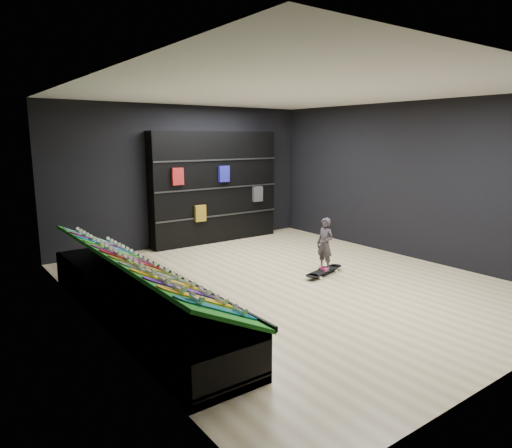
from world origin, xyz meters
TOP-DOWN VIEW (x-y plane):
  - floor at (0.00, 0.00)m, footprint 6.00×7.00m
  - ceiling at (0.00, 0.00)m, footprint 6.00×7.00m
  - wall_back at (0.00, 3.50)m, footprint 6.00×0.02m
  - wall_left at (-3.00, 0.00)m, footprint 0.02×7.00m
  - wall_right at (3.00, 0.00)m, footprint 0.02×7.00m
  - display_rack at (-2.55, 0.00)m, footprint 0.90×4.50m
  - turf_ramp at (-2.50, 0.00)m, footprint 0.92×4.50m
  - back_shelving at (0.65, 3.32)m, footprint 3.07×0.36m
  - floor_skateboard at (0.78, -0.03)m, footprint 1.00×0.45m
  - child at (0.78, -0.03)m, footprint 0.16×0.21m
  - display_board_0 at (-2.49, -1.90)m, footprint 0.93×0.22m
  - display_board_1 at (-2.49, -1.55)m, footprint 0.93×0.22m
  - display_board_2 at (-2.49, -1.21)m, footprint 0.93×0.22m
  - display_board_3 at (-2.49, -0.86)m, footprint 0.93×0.22m
  - display_board_4 at (-2.49, -0.52)m, footprint 0.93×0.22m
  - display_board_5 at (-2.49, -0.17)m, footprint 0.93×0.22m
  - display_board_6 at (-2.49, 0.17)m, footprint 0.93×0.22m
  - display_board_7 at (-2.49, 0.52)m, footprint 0.93×0.22m
  - display_board_8 at (-2.49, 0.86)m, footprint 0.93×0.22m
  - display_board_9 at (-2.49, 1.21)m, footprint 0.93×0.22m
  - display_board_10 at (-2.49, 1.55)m, footprint 0.93×0.22m
  - display_board_11 at (-2.49, 1.90)m, footprint 0.93×0.22m

SIDE VIEW (x-z plane):
  - floor at x=0.00m, z-range -0.01..0.01m
  - floor_skateboard at x=0.78m, z-range 0.00..0.09m
  - display_rack at x=-2.55m, z-range 0.00..0.50m
  - child at x=0.78m, z-range 0.09..0.63m
  - turf_ramp at x=-2.50m, z-range 0.48..0.94m
  - display_board_0 at x=-2.49m, z-range 0.49..0.99m
  - display_board_1 at x=-2.49m, z-range 0.49..0.99m
  - display_board_2 at x=-2.49m, z-range 0.49..0.99m
  - display_board_3 at x=-2.49m, z-range 0.49..0.99m
  - display_board_4 at x=-2.49m, z-range 0.49..0.99m
  - display_board_5 at x=-2.49m, z-range 0.49..0.99m
  - display_board_6 at x=-2.49m, z-range 0.49..0.99m
  - display_board_7 at x=-2.49m, z-range 0.49..0.99m
  - display_board_8 at x=-2.49m, z-range 0.49..0.99m
  - display_board_9 at x=-2.49m, z-range 0.49..0.99m
  - display_board_10 at x=-2.49m, z-range 0.49..0.99m
  - display_board_11 at x=-2.49m, z-range 0.49..0.99m
  - back_shelving at x=0.65m, z-range 0.00..2.45m
  - wall_back at x=0.00m, z-range 0.00..3.00m
  - wall_left at x=-3.00m, z-range 0.00..3.00m
  - wall_right at x=3.00m, z-range 0.00..3.00m
  - ceiling at x=0.00m, z-range 3.00..3.00m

